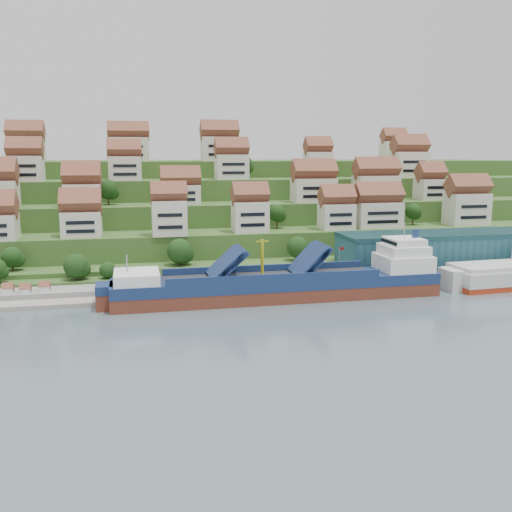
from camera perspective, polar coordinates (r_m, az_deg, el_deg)
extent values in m
plane|color=slate|center=(134.18, 2.49, -4.35)|extent=(300.00, 300.00, 0.00)
cube|color=gray|center=(153.78, 8.31, -2.15)|extent=(180.00, 14.00, 2.20)
cube|color=gray|center=(143.70, -21.87, -3.90)|extent=(45.00, 20.00, 1.00)
cube|color=#2D4C1E|center=(216.51, -3.27, 1.74)|extent=(260.00, 128.00, 4.00)
cube|color=#2D4C1E|center=(220.93, -3.48, 2.82)|extent=(260.00, 118.00, 11.00)
cube|color=#2D4C1E|center=(228.38, -3.80, 3.94)|extent=(260.00, 102.00, 18.00)
cube|color=#2D4C1E|center=(235.92, -4.10, 4.99)|extent=(260.00, 86.00, 25.00)
cube|color=#2D4C1E|center=(244.56, -4.41, 5.87)|extent=(260.00, 68.00, 31.00)
cube|color=beige|center=(165.97, -17.04, 3.09)|extent=(10.66, 8.57, 6.94)
cube|color=beige|center=(161.98, -8.67, 3.78)|extent=(9.55, 7.03, 9.84)
cube|color=beige|center=(167.66, -0.60, 3.94)|extent=(10.08, 7.62, 8.92)
cube|color=beige|center=(175.61, 8.04, 3.93)|extent=(9.91, 7.73, 7.74)
cube|color=beige|center=(182.58, 12.04, 4.06)|extent=(14.25, 8.26, 7.83)
cube|color=beige|center=(197.43, 20.31, 4.43)|extent=(12.95, 8.31, 10.11)
cube|color=beige|center=(179.76, -16.94, 5.83)|extent=(10.70, 8.98, 6.80)
cube|color=beige|center=(182.98, -7.54, 6.12)|extent=(12.01, 7.90, 6.04)
cube|color=beige|center=(189.83, 5.77, 6.56)|extent=(13.83, 8.36, 7.76)
cube|color=beige|center=(198.26, 11.88, 6.65)|extent=(14.45, 8.18, 8.47)
cube|color=beige|center=(207.93, 16.99, 6.39)|extent=(8.89, 8.04, 7.11)
cube|color=beige|center=(196.42, -22.01, 8.09)|extent=(10.38, 7.86, 8.07)
cube|color=beige|center=(194.37, -12.96, 8.53)|extent=(10.52, 7.30, 7.90)
cube|color=beige|center=(199.32, -2.46, 8.89)|extent=(10.98, 7.79, 8.47)
cube|color=beige|center=(206.28, 6.19, 9.00)|extent=(9.05, 7.14, 9.37)
cube|color=beige|center=(221.99, 15.05, 8.81)|extent=(12.53, 8.47, 9.45)
cube|color=beige|center=(217.20, -21.98, 9.81)|extent=(11.97, 8.03, 8.14)
cube|color=beige|center=(213.20, -12.59, 10.36)|extent=(13.91, 7.51, 8.51)
cube|color=beige|center=(217.11, -3.66, 10.62)|extent=(13.47, 8.15, 8.95)
cube|color=beige|center=(240.45, 13.58, 10.17)|extent=(9.55, 7.05, 7.72)
ellipsoid|color=#1C4015|center=(158.76, -23.21, -0.11)|extent=(5.41, 5.41, 5.41)
ellipsoid|color=#1C4015|center=(160.31, 4.21, 0.86)|extent=(6.07, 6.07, 6.07)
ellipsoid|color=#1C4015|center=(154.52, -7.63, 0.49)|extent=(6.84, 6.84, 6.84)
ellipsoid|color=#1C4015|center=(191.41, 15.45, 4.33)|extent=(5.07, 5.07, 5.07)
ellipsoid|color=#1C4015|center=(175.61, 2.10, 4.32)|extent=(5.30, 5.30, 5.30)
ellipsoid|color=#1C4015|center=(186.16, -17.63, 6.21)|extent=(4.94, 4.94, 4.94)
ellipsoid|color=#1C4015|center=(184.06, -14.60, 6.49)|extent=(6.13, 6.13, 6.13)
ellipsoid|color=#1C4015|center=(202.50, -1.36, 9.14)|extent=(7.01, 7.01, 7.01)
ellipsoid|color=#1C4015|center=(212.29, 6.14, 9.20)|extent=(5.13, 5.13, 5.13)
ellipsoid|color=#1C4015|center=(211.62, 7.25, 8.85)|extent=(5.45, 5.45, 5.45)
ellipsoid|color=#1C4015|center=(147.87, -17.56, -0.95)|extent=(6.10, 6.10, 6.10)
ellipsoid|color=#1C4015|center=(147.58, -14.61, -1.37)|extent=(4.09, 4.09, 4.09)
cube|color=#22505C|center=(168.17, 18.39, 0.60)|extent=(60.00, 15.00, 10.00)
cylinder|color=gray|center=(147.50, 8.30, -0.65)|extent=(0.16, 0.16, 8.00)
cube|color=maroon|center=(147.08, 8.56, 0.73)|extent=(1.20, 0.05, 0.80)
cube|color=white|center=(143.62, -23.52, -3.37)|extent=(2.40, 2.20, 2.20)
cube|color=white|center=(141.43, -22.04, -3.46)|extent=(2.40, 2.20, 2.20)
cube|color=white|center=(142.22, -20.35, -3.28)|extent=(2.40, 2.20, 2.20)
cube|color=brown|center=(134.46, 2.26, -3.88)|extent=(76.93, 12.16, 4.93)
cube|color=navy|center=(133.71, 2.27, -2.53)|extent=(76.93, 12.28, 2.56)
cube|color=white|center=(128.97, -11.85, -2.09)|extent=(9.91, 11.28, 2.56)
cube|color=#262628|center=(132.96, 1.45, -2.03)|extent=(49.32, 10.27, 0.30)
cube|color=navy|center=(130.16, -3.18, -0.80)|extent=(7.43, 10.91, 6.81)
cube|color=navy|center=(134.67, 5.13, -0.46)|extent=(7.06, 10.91, 7.20)
cylinder|color=gold|center=(131.66, 0.63, -0.23)|extent=(0.69, 0.69, 8.87)
cube|color=white|center=(144.22, 14.49, -0.64)|extent=(11.88, 11.29, 3.94)
cube|color=white|center=(143.68, 14.55, 0.60)|extent=(9.90, 10.10, 2.46)
cube|color=white|center=(143.36, 14.58, 1.42)|extent=(7.92, 8.90, 1.77)
cylinder|color=navy|center=(144.47, 15.66, 2.18)|extent=(1.58, 1.58, 2.17)
cube|color=#9C2A11|center=(161.53, 24.06, -2.50)|extent=(33.94, 14.20, 2.88)
cube|color=silver|center=(161.05, 24.12, -1.65)|extent=(33.95, 14.33, 3.55)
cube|color=silver|center=(160.65, 24.18, -0.88)|extent=(32.21, 12.89, 1.33)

